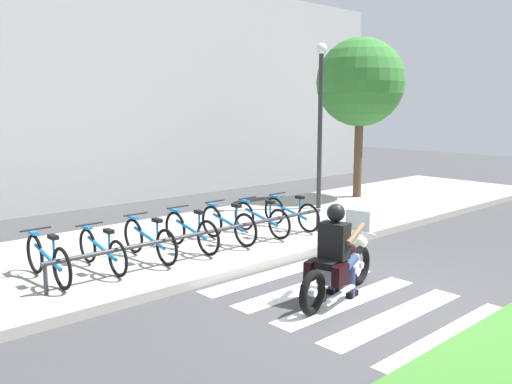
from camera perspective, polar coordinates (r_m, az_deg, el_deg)
ground_plane at (r=8.23m, az=11.24°, el=-10.83°), size 48.00×48.00×0.00m
sidewalk at (r=11.03m, az=-6.20°, el=-5.12°), size 24.00×4.40×0.15m
crosswalk_stripe_0 at (r=7.19m, az=20.20°, el=-14.23°), size 2.80×0.40×0.01m
crosswalk_stripe_1 at (r=7.56m, az=14.70°, el=-12.79°), size 2.80×0.40×0.01m
crosswalk_stripe_2 at (r=7.98m, az=9.80°, el=-11.40°), size 2.80×0.40×0.01m
crosswalk_stripe_3 at (r=8.47m, az=5.47°, el=-10.09°), size 2.80×0.40×0.01m
crosswalk_stripe_4 at (r=8.99m, az=1.66°, el=-8.88°), size 2.80×0.40×0.01m
motorcycle at (r=7.95m, az=8.84°, el=-8.02°), size 2.12×0.83×1.21m
rider at (r=7.79m, az=8.63°, el=-5.60°), size 0.71×0.63×1.43m
bicycle_0 at (r=8.72m, az=-21.39°, el=-6.70°), size 0.48×1.68×0.77m
bicycle_1 at (r=9.05m, az=-16.16°, el=-5.97°), size 0.48×1.64×0.72m
bicycle_2 at (r=9.45m, az=-11.35°, el=-5.04°), size 0.48×1.71×0.76m
bicycle_3 at (r=9.91m, az=-6.97°, el=-4.21°), size 0.48×1.68×0.78m
bicycle_4 at (r=10.43m, az=-3.02°, el=-3.47°), size 0.48×1.67×0.79m
bicycle_5 at (r=11.00m, az=0.54°, el=-2.87°), size 0.48×1.68×0.75m
bicycle_6 at (r=11.60m, az=3.74°, el=-2.26°), size 0.48×1.64×0.75m
bike_rack at (r=9.46m, az=-5.04°, el=-4.39°), size 5.88×0.07×0.49m
street_lamp at (r=13.83m, az=6.89°, el=8.46°), size 0.28×0.28×4.35m
tree_near_rack at (r=15.78m, az=11.09°, el=11.38°), size 2.51×2.51×4.72m
building_backdrop at (r=15.68m, az=-18.99°, el=10.45°), size 24.00×1.20×6.54m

